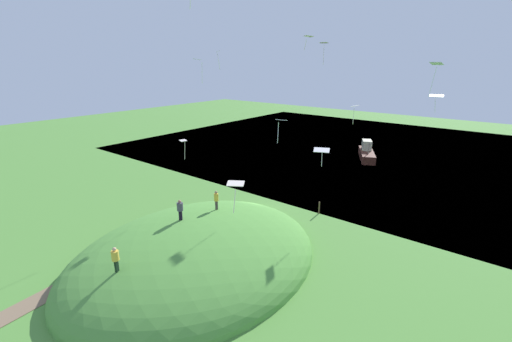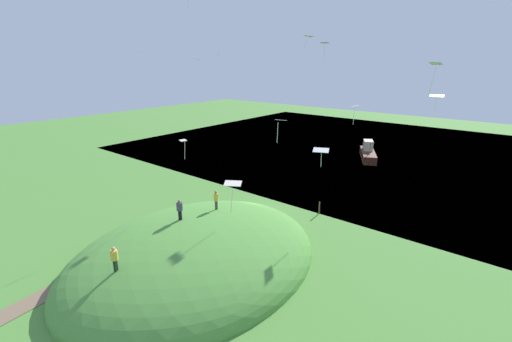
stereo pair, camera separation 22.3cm
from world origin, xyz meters
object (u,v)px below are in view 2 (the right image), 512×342
object	(u,v)px
boat_on_lake	(368,153)
kite_9	(280,122)
kite_0	(355,107)
kite_8	(308,37)
person_on_hilltop	(216,198)
person_watching_kites	(114,256)
kite_6	(437,96)
kite_4	(219,54)
person_with_child	(180,207)
kite_5	(435,67)
mooring_post	(319,208)
kite_10	(197,61)
kite_2	(183,142)
kite_11	(321,151)
kite_1	(324,44)
kite_3	(233,185)

from	to	relation	value
boat_on_lake	kite_9	xyz separation A→B (m)	(31.86, 5.15, 9.65)
kite_0	kite_8	distance (m)	7.87
boat_on_lake	person_on_hilltop	world-z (taller)	person_on_hilltop
person_watching_kites	kite_6	size ratio (longest dim) A/B	1.21
kite_4	kite_6	size ratio (longest dim) A/B	1.48
person_on_hilltop	kite_9	distance (m)	8.81
kite_4	person_with_child	bearing A→B (deg)	31.66
kite_5	mooring_post	size ratio (longest dim) A/B	1.61
kite_6	kite_10	size ratio (longest dim) A/B	0.76
person_on_hilltop	kite_8	distance (m)	15.22
kite_2	kite_11	world-z (taller)	kite_11
kite_1	kite_2	size ratio (longest dim) A/B	1.24
kite_5	kite_9	distance (m)	10.41
boat_on_lake	person_with_child	bearing A→B (deg)	152.08
kite_6	kite_10	bearing A→B (deg)	-51.82
person_watching_kites	kite_2	xyz separation A→B (m)	(-9.82, -4.80, 4.80)
person_on_hilltop	kite_1	distance (m)	19.73
kite_3	kite_9	distance (m)	11.37
kite_0	person_with_child	bearing A→B (deg)	-26.80
kite_10	kite_2	bearing A→B (deg)	-99.10
kite_10	mooring_post	xyz separation A→B (m)	(-10.69, 5.29, -14.18)
person_on_hilltop	person_watching_kites	distance (m)	10.10
kite_3	kite_11	bearing A→B (deg)	-172.04
person_on_hilltop	kite_3	world-z (taller)	kite_3
kite_1	kite_6	bearing A→B (deg)	70.42
kite_4	kite_9	bearing A→B (deg)	60.49
kite_11	kite_5	bearing A→B (deg)	108.51
kite_1	kite_11	xyz separation A→B (m)	(12.90, 7.15, -7.66)
kite_1	kite_5	xyz separation A→B (m)	(10.85, 13.27, -1.99)
person_with_child	mooring_post	distance (m)	14.75
kite_0	kite_4	xyz separation A→B (m)	(1.79, -15.43, 4.80)
kite_6	kite_10	distance (m)	18.49
kite_0	kite_4	bearing A→B (deg)	-83.38
kite_3	kite_4	size ratio (longest dim) A/B	0.65
mooring_post	kite_10	bearing A→B (deg)	-26.35
person_on_hilltop	kite_2	world-z (taller)	kite_2
person_watching_kites	kite_3	size ratio (longest dim) A/B	1.26
kite_1	person_on_hilltop	bearing A→B (deg)	-5.23
kite_4	kite_5	distance (m)	23.83
person_watching_kites	kite_1	distance (m)	28.28
mooring_post	kite_5	bearing A→B (deg)	59.93
kite_3	kite_8	xyz separation A→B (m)	(-15.34, -5.65, 7.09)
kite_2	kite_8	bearing A→B (deg)	130.77
person_with_child	person_watching_kites	size ratio (longest dim) A/B	1.00
kite_11	person_with_child	bearing A→B (deg)	-58.60
boat_on_lake	kite_1	bearing A→B (deg)	156.94
kite_4	kite_9	xyz separation A→B (m)	(7.86, 13.89, -5.05)
kite_3	kite_9	bearing A→B (deg)	-155.48
kite_3	mooring_post	xyz separation A→B (m)	(-18.69, -5.52, -8.96)
kite_4	person_on_hilltop	bearing A→B (deg)	41.95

